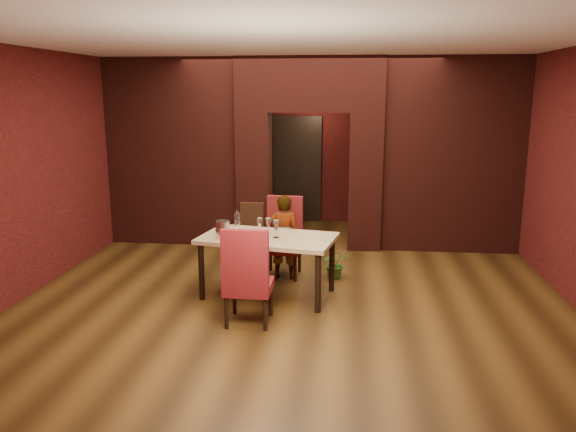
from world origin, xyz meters
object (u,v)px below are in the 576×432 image
object	(u,v)px
dining_table	(268,266)
chair_near	(249,274)
wine_glass_b	(268,226)
wine_bucket	(223,229)
person_seated	(284,237)
water_bottle	(237,223)
wine_glass_c	(276,229)
chair_far	(282,238)
wine_glass_a	(260,225)
potted_plant	(335,264)

from	to	relation	value
dining_table	chair_near	world-z (taller)	chair_near
wine_glass_b	wine_bucket	bearing A→B (deg)	-154.26
person_seated	water_bottle	distance (m)	0.91
wine_glass_b	wine_glass_c	world-z (taller)	wine_glass_c
water_bottle	dining_table	bearing A→B (deg)	-8.78
person_seated	wine_bucket	size ratio (longest dim) A/B	5.43
chair_far	wine_glass_a	xyz separation A→B (m)	(-0.23, -0.62, 0.33)
chair_near	person_seated	distance (m)	1.64
chair_near	water_bottle	distance (m)	1.09
chair_near	wine_bucket	xyz separation A→B (m)	(-0.47, 0.77, 0.33)
chair_far	chair_near	size ratio (longest dim) A/B	0.99
wine_glass_b	water_bottle	distance (m)	0.41
dining_table	wine_glass_a	xyz separation A→B (m)	(-0.14, 0.18, 0.50)
chair_far	person_seated	world-z (taller)	person_seated
water_bottle	person_seated	bearing A→B (deg)	50.44
potted_plant	dining_table	bearing A→B (deg)	-137.10
wine_glass_a	water_bottle	size ratio (longest dim) A/B	0.64
chair_far	wine_bucket	xyz separation A→B (m)	(-0.66, -0.94, 0.34)
person_seated	potted_plant	xyz separation A→B (m)	(0.74, 0.09, -0.40)
dining_table	wine_glass_a	distance (m)	0.55
wine_glass_c	person_seated	bearing A→B (deg)	89.33
dining_table	water_bottle	bearing A→B (deg)	-178.41
wine_glass_b	wine_glass_c	bearing A→B (deg)	-55.74
wine_glass_b	water_bottle	xyz separation A→B (m)	(-0.40, -0.06, 0.05)
wine_bucket	potted_plant	xyz separation A→B (m)	(1.42, 0.94, -0.70)
chair_far	water_bottle	world-z (taller)	chair_far
wine_glass_c	wine_bucket	xyz separation A→B (m)	(-0.68, -0.08, -0.00)
potted_plant	water_bottle	bearing A→B (deg)	-149.96
wine_bucket	potted_plant	size ratio (longest dim) A/B	0.53
wine_glass_a	wine_bucket	xyz separation A→B (m)	(-0.43, -0.32, 0.01)
wine_glass_b	potted_plant	world-z (taller)	wine_glass_b
chair_far	potted_plant	bearing A→B (deg)	3.19
wine_glass_b	potted_plant	bearing A→B (deg)	37.66
chair_far	wine_glass_b	xyz separation A→B (m)	(-0.11, -0.67, 0.33)
wine_glass_a	wine_glass_c	xyz separation A→B (m)	(0.25, -0.24, 0.01)
chair_near	wine_glass_c	distance (m)	0.94
dining_table	potted_plant	size ratio (longest dim) A/B	4.05
chair_far	person_seated	bearing A→B (deg)	-67.45
chair_near	potted_plant	world-z (taller)	chair_near
dining_table	wine_glass_c	bearing A→B (deg)	-17.11
wine_glass_a	wine_glass_b	size ratio (longest dim) A/B	0.95
chair_near	wine_glass_a	xyz separation A→B (m)	(-0.05, 1.09, 0.32)
wine_glass_b	potted_plant	distance (m)	1.30
potted_plant	person_seated	bearing A→B (deg)	-173.35
chair_far	potted_plant	size ratio (longest dim) A/B	2.72
dining_table	wine_bucket	world-z (taller)	wine_bucket
wine_glass_b	wine_bucket	distance (m)	0.61
wine_glass_c	wine_bucket	world-z (taller)	wine_glass_c
wine_glass_a	wine_bucket	distance (m)	0.53
wine_glass_c	potted_plant	bearing A→B (deg)	49.11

